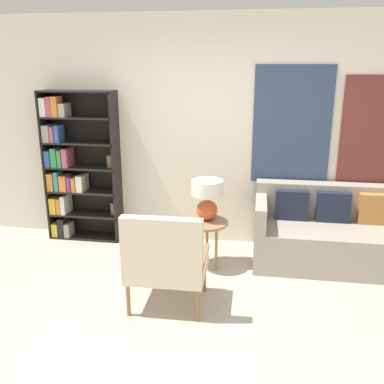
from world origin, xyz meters
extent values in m
plane|color=#B2A899|center=(0.00, 0.00, 0.00)|extent=(14.00, 14.00, 0.00)
cube|color=silver|center=(0.00, 2.03, 1.35)|extent=(6.40, 0.06, 2.70)
cube|color=#334260|center=(1.11, 1.99, 1.47)|extent=(0.87, 0.02, 1.34)
cube|color=black|center=(-1.82, 1.85, 0.92)|extent=(0.02, 0.30, 1.84)
cube|color=black|center=(-0.94, 1.85, 0.92)|extent=(0.02, 0.30, 1.84)
cube|color=black|center=(-1.38, 1.85, 1.83)|extent=(0.90, 0.30, 0.02)
cube|color=black|center=(-1.38, 1.85, 0.01)|extent=(0.90, 0.30, 0.02)
cube|color=black|center=(-1.38, 2.00, 0.92)|extent=(0.90, 0.01, 1.84)
cube|color=black|center=(-1.38, 1.85, 0.31)|extent=(0.90, 0.30, 0.02)
cube|color=gold|center=(-1.77, 1.82, 0.11)|extent=(0.08, 0.22, 0.17)
cube|color=black|center=(-1.68, 1.80, 0.14)|extent=(0.08, 0.19, 0.24)
cube|color=gray|center=(-1.60, 1.80, 0.11)|extent=(0.07, 0.17, 0.18)
cube|color=black|center=(-1.38, 1.85, 0.62)|extent=(0.90, 0.30, 0.02)
cube|color=gold|center=(-1.76, 1.80, 0.43)|extent=(0.08, 0.18, 0.21)
cube|color=orange|center=(-1.69, 1.80, 0.43)|extent=(0.05, 0.19, 0.20)
cube|color=silver|center=(-1.63, 1.83, 0.44)|extent=(0.06, 0.24, 0.24)
cylinder|color=#8C6B4C|center=(-1.01, 1.85, 0.40)|extent=(0.08, 0.08, 0.15)
cube|color=black|center=(-1.38, 1.85, 0.92)|extent=(0.90, 0.30, 0.02)
cube|color=orange|center=(-1.77, 1.82, 0.74)|extent=(0.08, 0.21, 0.22)
cube|color=teal|center=(-1.69, 1.80, 0.75)|extent=(0.05, 0.17, 0.24)
cube|color=orange|center=(-1.60, 1.81, 0.73)|extent=(0.09, 0.19, 0.20)
cube|color=#7A338C|center=(-1.52, 1.80, 0.72)|extent=(0.04, 0.18, 0.19)
cube|color=orange|center=(-1.46, 1.82, 0.72)|extent=(0.05, 0.22, 0.18)
cube|color=silver|center=(-1.39, 1.83, 0.73)|extent=(0.08, 0.24, 0.20)
cube|color=black|center=(-1.38, 1.85, 1.23)|extent=(0.90, 0.30, 0.02)
cube|color=#2D56A8|center=(-1.77, 1.82, 1.03)|extent=(0.06, 0.22, 0.20)
cube|color=#338C4C|center=(-1.69, 1.82, 1.05)|extent=(0.07, 0.22, 0.23)
cube|color=#338C4C|center=(-1.62, 1.79, 1.04)|extent=(0.05, 0.17, 0.21)
cube|color=#B24C6B|center=(-1.55, 1.83, 1.05)|extent=(0.07, 0.23, 0.23)
cylinder|color=#8C6B4C|center=(-1.02, 1.85, 1.01)|extent=(0.09, 0.09, 0.15)
cube|color=black|center=(-1.38, 1.85, 1.53)|extent=(0.90, 0.30, 0.02)
cube|color=gray|center=(-1.76, 1.84, 1.34)|extent=(0.09, 0.25, 0.20)
cube|color=#B24C6B|center=(-1.69, 1.83, 1.33)|extent=(0.05, 0.24, 0.19)
cube|color=#2D56A8|center=(-1.62, 1.80, 1.34)|extent=(0.05, 0.18, 0.21)
cube|color=silver|center=(-1.77, 1.82, 1.65)|extent=(0.07, 0.21, 0.22)
cube|color=#B24C6B|center=(-1.69, 1.82, 1.65)|extent=(0.06, 0.22, 0.23)
cube|color=orange|center=(-1.62, 1.79, 1.66)|extent=(0.07, 0.17, 0.24)
cube|color=gray|center=(-1.53, 1.81, 1.62)|extent=(0.08, 0.20, 0.16)
cylinder|color=olive|center=(0.28, 0.72, 0.15)|extent=(0.04, 0.04, 0.31)
cylinder|color=olive|center=(-0.33, 0.71, 0.15)|extent=(0.04, 0.04, 0.31)
cylinder|color=olive|center=(0.29, 0.21, 0.15)|extent=(0.04, 0.04, 0.31)
cylinder|color=olive|center=(-0.32, 0.20, 0.15)|extent=(0.04, 0.04, 0.31)
cube|color=beige|center=(-0.02, 0.46, 0.35)|extent=(0.70, 0.60, 0.08)
cube|color=beige|center=(-0.02, 0.21, 0.66)|extent=(0.70, 0.11, 0.54)
cube|color=olive|center=(0.31, 0.47, 0.49)|extent=(0.06, 0.53, 0.04)
cube|color=olive|center=(-0.35, 0.46, 0.49)|extent=(0.06, 0.53, 0.04)
cube|color=#9E9384|center=(1.60, 1.53, 0.22)|extent=(1.71, 0.83, 0.44)
cube|color=#9E9384|center=(1.60, 1.85, 0.64)|extent=(1.71, 0.20, 0.40)
cube|color=#9E9384|center=(0.80, 1.53, 0.58)|extent=(0.12, 0.83, 0.28)
cube|color=#1E2338|center=(1.15, 1.70, 0.61)|extent=(0.36, 0.12, 0.34)
cube|color=#1E2338|center=(1.60, 1.70, 0.61)|extent=(0.36, 0.12, 0.34)
cube|color=#B27538|center=(2.05, 1.70, 0.61)|extent=(0.36, 0.12, 0.34)
cylinder|color=#99704C|center=(0.22, 1.26, 0.51)|extent=(0.48, 0.48, 0.02)
cylinder|color=#99704C|center=(0.22, 1.41, 0.25)|extent=(0.03, 0.03, 0.50)
cylinder|color=#99704C|center=(0.10, 1.19, 0.25)|extent=(0.03, 0.03, 0.50)
cylinder|color=#99704C|center=(0.35, 1.19, 0.25)|extent=(0.03, 0.03, 0.50)
ellipsoid|color=#C65128|center=(0.23, 1.33, 0.63)|extent=(0.23, 0.23, 0.22)
cylinder|color=tan|center=(0.23, 1.33, 0.77)|extent=(0.02, 0.02, 0.06)
cylinder|color=white|center=(0.23, 1.33, 0.88)|extent=(0.34, 0.34, 0.16)
camera|label=1|loc=(0.75, -2.99, 2.15)|focal=40.00mm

